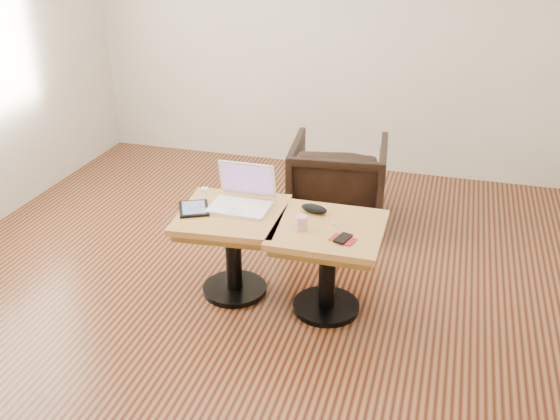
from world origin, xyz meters
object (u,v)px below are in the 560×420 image
(striped_cup, at_px, (301,223))
(laptop, at_px, (242,198))
(armchair, at_px, (338,182))
(side_table_left, at_px, (233,232))
(side_table_right, at_px, (328,248))

(striped_cup, bearing_deg, laptop, 154.79)
(laptop, bearing_deg, striped_cup, -24.53)
(laptop, height_order, armchair, laptop)
(laptop, bearing_deg, side_table_left, -108.56)
(side_table_left, bearing_deg, striped_cup, -17.86)
(striped_cup, bearing_deg, side_table_left, 167.01)
(side_table_right, distance_m, striped_cup, 0.24)
(striped_cup, bearing_deg, side_table_right, 27.51)
(side_table_left, height_order, laptop, laptop)
(side_table_left, relative_size, laptop, 1.86)
(armchair, bearing_deg, laptop, 63.83)
(side_table_right, bearing_deg, striped_cup, -152.81)
(laptop, distance_m, striped_cup, 0.46)
(laptop, bearing_deg, armchair, 70.63)
(side_table_right, xyz_separation_m, laptop, (-0.56, 0.12, 0.19))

